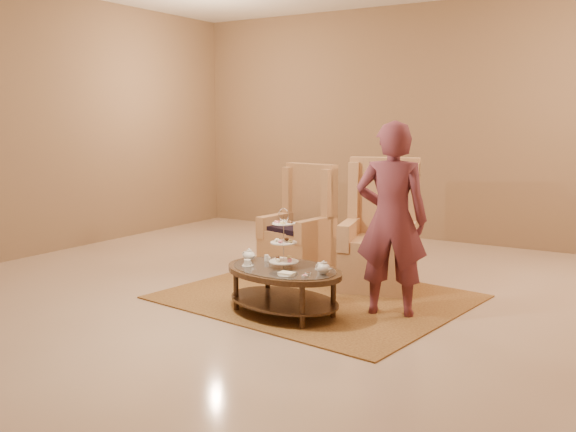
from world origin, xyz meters
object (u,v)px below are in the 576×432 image
Objects in this scene: armchair_right at (380,244)px; person at (392,220)px; armchair_left at (301,235)px; tea_table at (284,276)px.

person is (0.50, -0.89, 0.43)m from armchair_right.
armchair_right is (1.13, -0.22, 0.04)m from armchair_left.
armchair_left is at bearing -51.70° from person.
person is at bearing 41.98° from tea_table.
tea_table is 0.95× the size of armchair_right.
armchair_right is (0.34, 1.42, 0.10)m from tea_table.
armchair_right reaches higher than tea_table.
tea_table is 1.82m from armchair_left.
armchair_left is (-0.79, 1.64, 0.06)m from tea_table.
armchair_right is at bearing 86.47° from tea_table.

